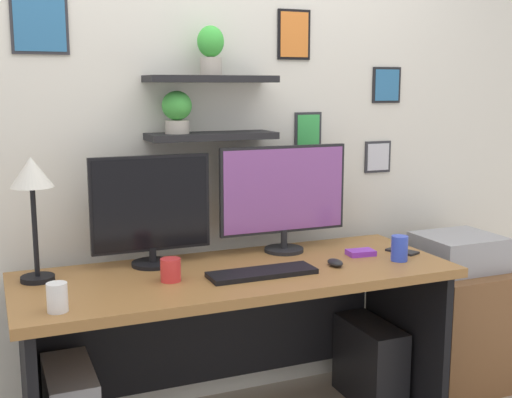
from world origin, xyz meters
TOP-DOWN VIEW (x-y plane):
  - back_wall_assembly at (-0.00, 0.44)m, footprint 4.40×0.24m
  - desk at (0.00, 0.06)m, footprint 1.79×0.68m
  - monitor_left at (-0.31, 0.22)m, footprint 0.51×0.18m
  - monitor_right at (0.31, 0.22)m, footprint 0.61×0.18m
  - keyboard at (0.06, -0.10)m, footprint 0.44×0.14m
  - computer_mouse at (0.40, -0.10)m, footprint 0.06×0.09m
  - desk_lamp at (-0.77, 0.17)m, footprint 0.16×0.16m
  - cell_phone at (0.80, -0.01)m, footprint 0.12×0.16m
  - coffee_mug at (-0.30, -0.04)m, footprint 0.08×0.08m
  - pen_cup at (-0.74, -0.23)m, footprint 0.07×0.07m
  - scissors_tray at (0.59, 0.01)m, footprint 0.13×0.09m
  - water_cup at (0.70, -0.13)m, footprint 0.07×0.07m
  - drawer_cabinet at (1.21, 0.10)m, footprint 0.44×0.50m
  - printer at (1.21, 0.10)m, footprint 0.38×0.34m
  - computer_tower_right at (0.70, 0.08)m, footprint 0.18×0.40m

SIDE VIEW (x-z plane):
  - computer_tower_right at x=0.70m, z-range 0.00..0.39m
  - drawer_cabinet at x=1.21m, z-range 0.00..0.60m
  - desk at x=0.00m, z-range 0.17..0.92m
  - printer at x=1.21m, z-range 0.60..0.77m
  - cell_phone at x=0.80m, z-range 0.75..0.76m
  - keyboard at x=0.06m, z-range 0.75..0.77m
  - scissors_tray at x=0.59m, z-range 0.75..0.77m
  - computer_mouse at x=0.40m, z-range 0.75..0.78m
  - coffee_mug at x=-0.30m, z-range 0.75..0.84m
  - pen_cup at x=-0.74m, z-range 0.75..0.85m
  - water_cup at x=0.70m, z-range 0.75..0.86m
  - monitor_left at x=-0.31m, z-range 0.76..1.23m
  - monitor_right at x=0.31m, z-range 0.77..1.26m
  - desk_lamp at x=-0.77m, z-range 0.89..1.37m
  - back_wall_assembly at x=0.00m, z-range 0.00..2.70m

